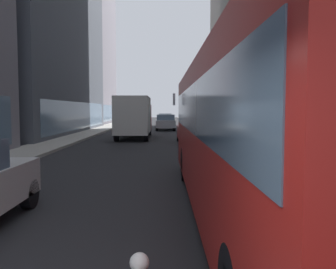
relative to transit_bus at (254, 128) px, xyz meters
name	(u,v)px	position (x,y,z in m)	size (l,w,h in m)	color
ground_plane	(154,131)	(-2.80, 29.01, -1.78)	(120.00, 120.00, 0.00)	#232326
sidewalk_left	(98,130)	(-8.50, 29.01, -1.70)	(2.40, 110.00, 0.15)	#ADA89E
sidewalk_right	(210,130)	(2.90, 29.01, -1.70)	(2.40, 110.00, 0.15)	#ADA89E
building_left_mid	(19,1)	(-14.70, 25.42, 9.99)	(10.76, 23.93, 23.55)	#4C515B
transit_bus	(254,128)	(0.00, 0.00, 0.00)	(2.78, 11.53, 3.05)	red
car_red_coupe	(192,131)	(0.00, 15.20, -0.95)	(1.81, 4.32, 1.62)	red
car_silver_sedan	(166,122)	(-1.60, 29.92, -0.95)	(1.95, 4.70, 1.62)	#B7BABF
car_black_suv	(165,120)	(-1.60, 38.37, -0.96)	(1.73, 4.02, 1.62)	black
box_truck	(134,116)	(-4.00, 19.49, -0.11)	(2.30, 7.50, 3.05)	#A51919
pedestrian_in_coat	(307,146)	(2.69, 3.98, -0.77)	(0.34, 0.34, 1.69)	#1E1E2D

